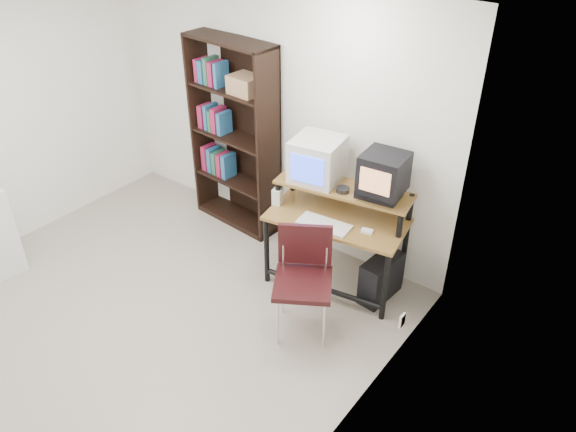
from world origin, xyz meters
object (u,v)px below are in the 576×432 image
Objects in this scene: crt_tv at (384,173)px; school_chair at (304,270)px; bookshelf at (236,135)px; crt_monitor at (317,160)px; pc_tower at (381,278)px; computer_desk at (338,221)px.

crt_tv is 1.05m from school_chair.
crt_monitor is at bearing -5.59° from bookshelf.
pc_tower is at bearing 31.87° from school_chair.
pc_tower is (0.45, 0.06, -0.48)m from computer_desk.
computer_desk is 0.66m from pc_tower.
bookshelf is (-1.79, 0.15, -0.20)m from crt_tv.
crt_tv is at bearing 150.10° from pc_tower.
crt_monitor is 1.03m from school_chair.
crt_tv is at bearing -4.81° from crt_monitor.
school_chair reaches higher than pc_tower.
computer_desk is 1.53m from bookshelf.
school_chair is (-0.24, -0.80, -0.64)m from crt_tv.
computer_desk is 3.39× the size of crt_tv.
crt_tv is at bearing 14.54° from computer_desk.
crt_tv is 0.19× the size of bookshelf.
crt_monitor is 1.09× the size of pc_tower.
bookshelf is (-1.16, 0.20, -0.15)m from crt_monitor.
crt_tv reaches higher than pc_tower.
crt_monitor is 1.18m from bookshelf.
crt_monitor is 0.64m from crt_tv.
crt_monitor reaches higher than pc_tower.
computer_desk is 0.67m from school_chair.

